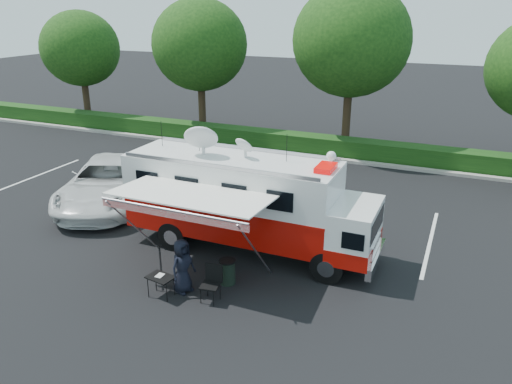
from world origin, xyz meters
TOP-DOWN VIEW (x-y plane):
  - ground_plane at (0.00, 0.00)m, footprint 120.00×120.00m
  - back_border at (1.14, 12.90)m, footprint 60.00×6.14m
  - stall_lines at (-0.50, 3.00)m, footprint 24.12×5.50m
  - command_truck at (-0.07, -0.00)m, footprint 8.35×2.30m
  - awning at (-0.82, -2.39)m, footprint 4.56×2.37m
  - white_suv at (-7.03, 1.54)m, footprint 5.22×7.16m
  - person at (-0.71, -3.10)m, footprint 0.72×0.91m
  - folding_table at (-1.14, -3.58)m, footprint 0.82×0.64m
  - folding_chair at (0.25, -3.13)m, footprint 0.57×0.59m
  - trash_bin at (0.25, -2.20)m, footprint 0.50×0.50m

SIDE VIEW (x-z plane):
  - ground_plane at x=0.00m, z-range 0.00..0.00m
  - white_suv at x=-7.03m, z-range -0.90..0.90m
  - person at x=-0.71m, z-range -0.81..0.81m
  - stall_lines at x=-0.50m, z-range 0.00..0.01m
  - trash_bin at x=0.25m, z-range 0.00..0.75m
  - folding_table at x=-1.14m, z-range 0.27..0.90m
  - folding_chair at x=0.25m, z-range 0.10..1.14m
  - command_truck at x=-0.07m, z-range -0.29..3.72m
  - awning at x=-0.82m, z-range 1.20..3.95m
  - back_border at x=1.14m, z-range 0.57..9.44m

